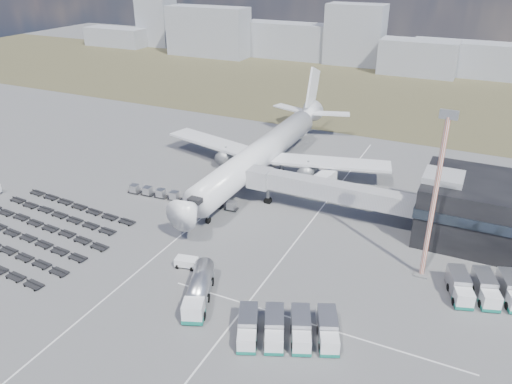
% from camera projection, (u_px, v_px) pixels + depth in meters
% --- Properties ---
extents(ground, '(420.00, 420.00, 0.00)m').
position_uv_depth(ground, '(180.00, 248.00, 79.55)').
color(ground, '#565659').
rests_on(ground, ground).
extents(grass_strip, '(420.00, 90.00, 0.01)m').
position_uv_depth(grass_strip, '(360.00, 91.00, 168.92)').
color(grass_strip, '#4C452D').
rests_on(grass_strip, ground).
extents(lane_markings, '(47.12, 110.00, 0.01)m').
position_uv_depth(lane_markings, '(243.00, 253.00, 78.19)').
color(lane_markings, silver).
rests_on(lane_markings, ground).
extents(jet_bridge, '(30.30, 3.80, 7.05)m').
position_uv_depth(jet_bridge, '(318.00, 188.00, 87.77)').
color(jet_bridge, '#939399').
rests_on(jet_bridge, ground).
extents(airliner, '(51.59, 64.53, 17.62)m').
position_uv_depth(airliner, '(264.00, 151.00, 103.56)').
color(airliner, white).
rests_on(airliner, ground).
extents(skyline, '(297.74, 24.77, 23.94)m').
position_uv_depth(skyline, '(388.00, 47.00, 197.64)').
color(skyline, '#90949D').
rests_on(skyline, ground).
extents(fuel_tanker, '(6.53, 11.09, 3.50)m').
position_uv_depth(fuel_tanker, '(199.00, 290.00, 66.85)').
color(fuel_tanker, white).
rests_on(fuel_tanker, ground).
extents(pushback_tug, '(3.58, 2.46, 1.48)m').
position_uv_depth(pushback_tug, '(186.00, 262.00, 74.51)').
color(pushback_tug, white).
rests_on(pushback_tug, ground).
extents(catering_truck, '(3.90, 7.29, 3.18)m').
position_uv_depth(catering_truck, '(323.00, 183.00, 98.16)').
color(catering_truck, white).
rests_on(catering_truck, ground).
extents(service_trucks_near, '(13.65, 10.79, 2.67)m').
position_uv_depth(service_trucks_near, '(288.00, 329.00, 60.40)').
color(service_trucks_near, white).
rests_on(service_trucks_near, ground).
extents(service_trucks_far, '(14.08, 10.48, 2.79)m').
position_uv_depth(service_trucks_far, '(499.00, 289.00, 67.31)').
color(service_trucks_far, white).
rests_on(service_trucks_far, ground).
extents(uld_row, '(22.99, 3.48, 1.55)m').
position_uv_depth(uld_row, '(181.00, 197.00, 94.02)').
color(uld_row, black).
rests_on(uld_row, ground).
extents(baggage_dollies, '(31.85, 23.85, 0.70)m').
position_uv_depth(baggage_dollies, '(29.00, 230.00, 83.91)').
color(baggage_dollies, black).
rests_on(baggage_dollies, ground).
extents(floodlight_mast, '(2.33, 1.92, 24.82)m').
position_uv_depth(floodlight_mast, '(434.00, 199.00, 67.55)').
color(floodlight_mast, '#B93E1D').
rests_on(floodlight_mast, ground).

